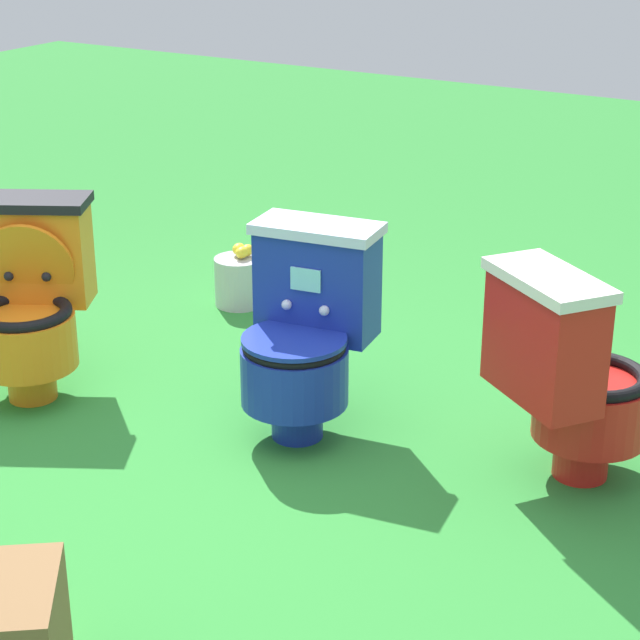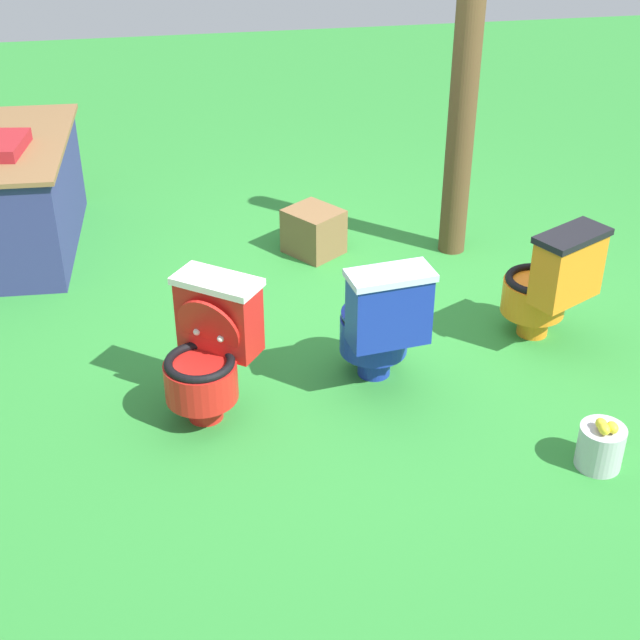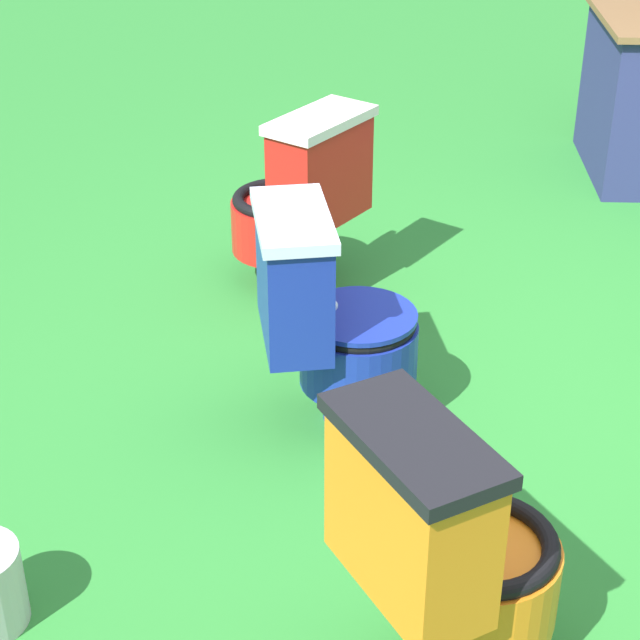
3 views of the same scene
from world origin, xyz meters
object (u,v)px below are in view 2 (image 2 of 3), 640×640
toilet_red (209,349)px  wooden_post (461,123)px  small_crate (314,231)px  lemon_bucket (601,446)px  vendor_table (10,195)px  toilet_blue (380,322)px  toilet_orange (549,283)px

toilet_red → wooden_post: bearing=-101.9°
small_crate → wooden_post: bearing=-96.9°
lemon_bucket → vendor_table: bearing=46.4°
wooden_post → small_crate: size_ratio=5.26×
wooden_post → small_crate: bearing=83.1°
toilet_red → wooden_post: size_ratio=0.40×
toilet_blue → toilet_red: bearing=179.4°
vendor_table → toilet_red: bearing=-150.1°
vendor_table → small_crate: vendor_table is taller
vendor_table → wooden_post: (-0.53, -2.96, 0.51)m
toilet_blue → wooden_post: size_ratio=0.40×
toilet_red → wooden_post: wooden_post is taller
toilet_blue → vendor_table: (1.98, 2.11, 0.02)m
toilet_orange → wooden_post: wooden_post is taller
wooden_post → small_crate: 1.21m
vendor_table → lemon_bucket: bearing=-133.6°
wooden_post → small_crate: (0.11, 0.95, -0.75)m
toilet_orange → lemon_bucket: 1.16m
toilet_blue → vendor_table: bearing=128.9°
wooden_post → small_crate: wooden_post is taller
toilet_orange → small_crate: size_ratio=2.11×
toilet_blue → small_crate: bearing=85.8°
vendor_table → lemon_bucket: (-2.85, -2.99, -0.28)m
toilet_red → small_crate: bearing=-79.3°
toilet_orange → wooden_post: size_ratio=0.40×
wooden_post → toilet_red: bearing=131.9°
toilet_red → toilet_blue: 0.91m
vendor_table → toilet_blue: bearing=-133.2°
toilet_blue → wooden_post: wooden_post is taller
toilet_blue → vendor_table: vendor_table is taller
toilet_red → vendor_table: 2.42m
toilet_orange → small_crate: 1.75m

